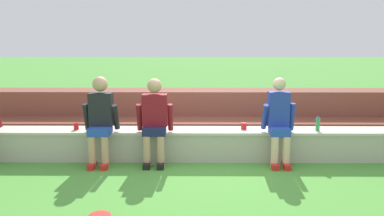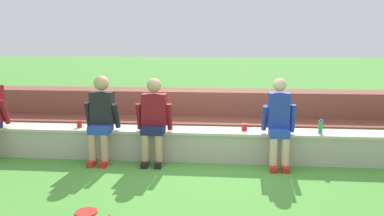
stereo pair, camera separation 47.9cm
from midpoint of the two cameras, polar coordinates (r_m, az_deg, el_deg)
The scene contains 10 objects.
ground_plane at distance 5.77m, azimuth -0.71°, elevation -8.50°, with size 80.00×80.00×0.00m, color #4C9338.
stone_seating_wall at distance 5.91m, azimuth -0.67°, elevation -5.45°, with size 8.29×0.49×0.48m.
brick_bleachers at distance 7.10m, azimuth -0.47°, elevation -1.73°, with size 11.42×1.35×0.92m.
person_left_of_center at distance 5.79m, azimuth -16.27°, elevation -1.50°, with size 0.53×0.52×1.34m.
person_center at distance 5.62m, azimuth -8.23°, elevation -1.69°, with size 0.55×0.49×1.31m.
person_right_of_center at distance 5.65m, azimuth 10.92°, elevation -1.84°, with size 0.49×0.51×1.32m.
water_bottle_center_gap at distance 6.01m, azimuth 16.68°, elevation -2.44°, with size 0.06×0.06×0.21m.
plastic_cup_right_end at distance 6.18m, azimuth -19.57°, elevation -2.69°, with size 0.08×0.08×0.11m, color red.
plastic_cup_left_end at distance 5.88m, azimuth 5.69°, elevation -2.80°, with size 0.09×0.09×0.10m, color red.
frisbee at distance 4.29m, azimuth -17.33°, elevation -15.67°, with size 0.24×0.24×0.02m, color red.
Camera 1 is at (-0.12, -5.47, 1.85)m, focal length 34.61 mm.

